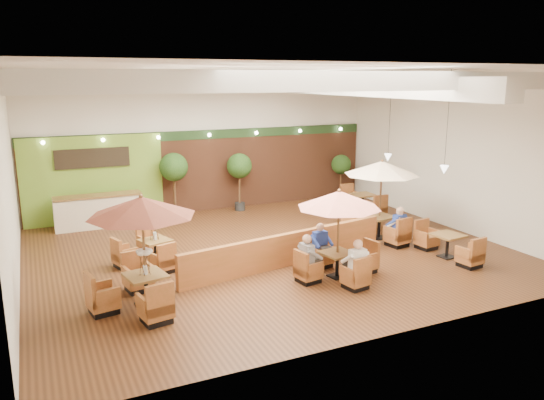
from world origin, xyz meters
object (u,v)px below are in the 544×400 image
booth_divider (288,249)px  table_1 (339,217)px  topiary_1 (239,168)px  diner_1 (321,241)px  service_counter (99,211)px  diner_4 (398,223)px  table_4 (447,246)px  diner_3 (398,223)px  table_3 (148,249)px  topiary_2 (341,166)px  topiary_0 (174,170)px  diner_0 (356,259)px  table_5 (363,203)px  table_2 (380,182)px  diner_2 (308,254)px  table_0 (140,228)px

booth_divider → table_1: size_ratio=2.82×
topiary_1 → diner_1: (-0.33, -7.11, -0.97)m
service_counter → diner_4: 10.41m
diner_4 → table_4: bearing=-83.9°
diner_3 → diner_4: 0.03m
table_3 → topiary_2: 10.66m
topiary_0 → table_1: bearing=-73.8°
table_4 → diner_1: size_ratio=3.06×
booth_divider → table_1: (0.80, -1.37, 1.19)m
table_1 → diner_0: table_1 is taller
booth_divider → diner_1: 0.98m
table_3 → diner_1: table_3 is taller
service_counter → table_1: table_1 is taller
table_5 → diner_3: 4.42m
topiary_2 → table_3: bearing=-153.1°
table_2 → topiary_2: (1.99, 5.51, -0.43)m
table_4 → topiary_0: topiary_0 is taller
table_1 → topiary_0: bearing=96.6°
table_5 → booth_divider: bearing=-139.4°
table_1 → diner_2: table_1 is taller
diner_3 → diner_1: bearing=179.5°
service_counter → diner_3: (8.30, -6.28, 0.19)m
table_5 → diner_3: (-1.50, -4.14, 0.41)m
topiary_0 → diner_0: (2.32, -8.87, -1.08)m
service_counter → table_3: table_3 is taller
service_counter → diner_3: size_ratio=3.59×
service_counter → table_4: 11.88m
booth_divider → diner_3: diner_3 is taller
table_0 → diner_3: 8.40m
diner_0 → booth_divider: bearing=107.0°
service_counter → diner_4: bearing=-37.1°
table_0 → diner_1: table_0 is taller
table_3 → topiary_0: 5.42m
table_0 → table_1: size_ratio=1.11×
table_4 → topiary_1: topiary_1 is taller
service_counter → diner_3: bearing=-37.1°
table_0 → diner_2: bearing=-14.0°
topiary_2 → diner_2: (-5.96, -7.99, -0.70)m
table_4 → topiary_1: bearing=107.7°
table_5 → topiary_2: bearing=82.1°
topiary_1 → diner_2: bearing=-98.6°
diner_0 → diner_3: bearing=34.7°
topiary_2 → diner_3: topiary_2 is taller
table_5 → topiary_1: (-4.32, 2.35, 1.37)m
table_5 → diner_4: size_ratio=3.29×
table_4 → diner_3: bearing=108.1°
table_0 → service_counter: bearing=80.6°
service_counter → diner_3: 10.41m
table_3 → diner_1: size_ratio=3.08×
topiary_2 → diner_4: 6.80m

